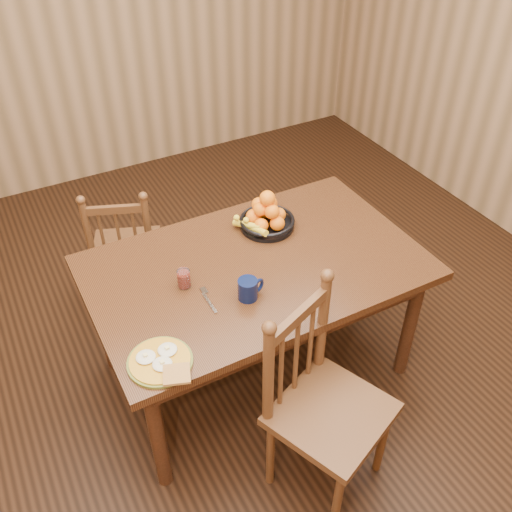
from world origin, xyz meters
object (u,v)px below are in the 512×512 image
dining_table (256,277)px  chair_far (126,250)px  chair_near (323,405)px  fruit_bowl (266,217)px  breakfast_plate (161,361)px  coffee_mug (249,289)px

dining_table → chair_far: (-0.43, 0.83, -0.24)m
chair_near → fruit_bowl: bearing=53.6°
breakfast_plate → chair_near: bearing=-29.2°
chair_near → breakfast_plate: 0.72m
chair_near → breakfast_plate: (-0.58, 0.32, 0.27)m
dining_table → breakfast_plate: 0.73m
dining_table → coffee_mug: (-0.14, -0.19, 0.14)m
dining_table → coffee_mug: 0.27m
breakfast_plate → coffee_mug: bearing=19.9°
chair_far → coffee_mug: size_ratio=6.51×
dining_table → coffee_mug: coffee_mug is taller
coffee_mug → chair_near: bearing=-79.5°
dining_table → chair_far: bearing=117.2°
chair_near → fruit_bowl: size_ratio=3.12×
dining_table → fruit_bowl: 0.34m
chair_near → coffee_mug: size_ratio=7.57×
coffee_mug → fruit_bowl: size_ratio=0.41×
chair_far → breakfast_plate: chair_far is taller
breakfast_plate → fruit_bowl: (0.81, 0.61, 0.05)m
chair_near → coffee_mug: (-0.09, 0.50, 0.31)m
fruit_bowl → chair_far: bearing=136.2°
chair_far → breakfast_plate: bearing=102.3°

